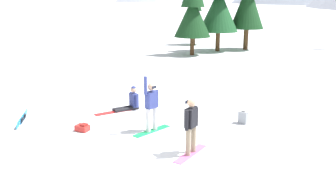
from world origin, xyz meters
TOP-DOWN VIEW (x-y plane):
  - ground_plane at (0.00, 0.00)m, footprint 800.00×800.00m
  - snowboarder_foreground at (1.36, 0.83)m, footprint 0.47×1.58m
  - snowboarder_midground at (-0.56, 2.02)m, footprint 0.75×1.55m
  - snowboarder_background at (-2.54, 3.87)m, footprint 1.30×1.71m
  - loose_snowboard_far_spare at (-5.32, 0.84)m, footprint 1.10×1.54m
  - backpack_grey at (2.06, 4.16)m, footprint 0.35×0.31m
  - backpack_red at (-2.72, 1.03)m, footprint 0.53×0.33m
  - pine_tree_leaning at (-4.49, 21.21)m, footprint 3.23×3.23m
  - pine_tree_twin at (-7.81, 24.20)m, footprint 2.18×2.18m
  - pine_tree_young at (-5.62, 18.33)m, footprint 2.81×2.81m

SIDE VIEW (x-z plane):
  - ground_plane at x=0.00m, z-range 0.00..0.00m
  - backpack_red at x=-2.72m, z-range -0.02..0.25m
  - loose_snowboard_far_spare at x=-5.32m, z-range 0.00..0.27m
  - backpack_grey at x=2.06m, z-range -0.02..0.45m
  - snowboarder_background at x=-2.54m, z-range -0.15..0.81m
  - snowboarder_foreground at x=1.36m, z-range 0.04..1.73m
  - snowboarder_midground at x=-0.56m, z-range -0.06..1.90m
  - pine_tree_twin at x=-7.81m, z-range 0.25..5.73m
  - pine_tree_young at x=-5.62m, z-range 0.29..6.71m
  - pine_tree_leaning at x=-4.49m, z-range 0.34..7.69m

